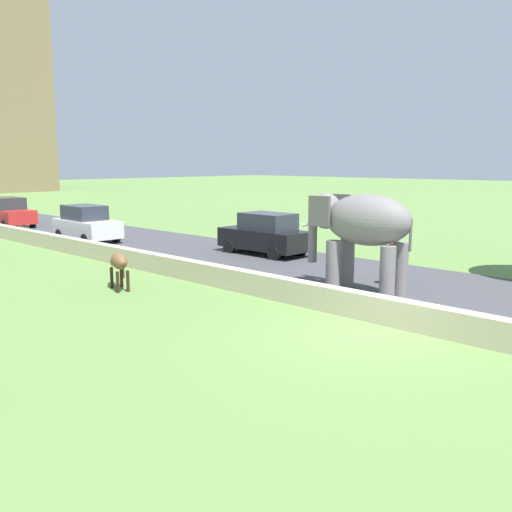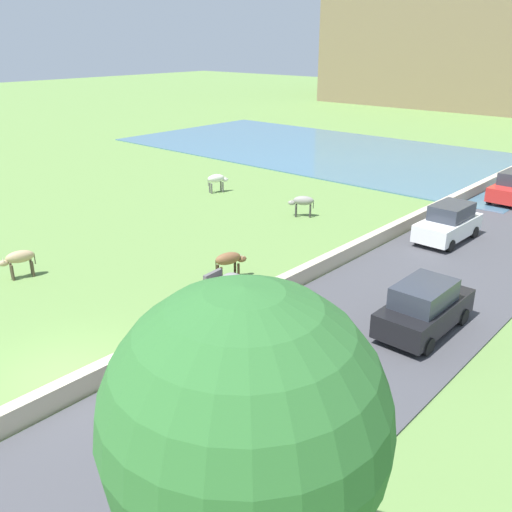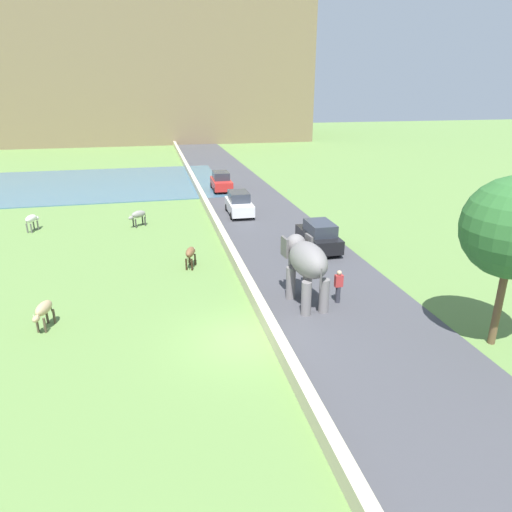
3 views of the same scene
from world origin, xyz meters
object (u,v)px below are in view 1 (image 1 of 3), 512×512
car_red (9,212)px  person_beside_elephant (395,260)px  car_white (86,224)px  cow_brown (119,263)px  car_black (265,234)px  elephant (361,226)px

car_red → person_beside_elephant: bearing=-86.7°
car_white → cow_brown: size_ratio=2.85×
person_beside_elephant → car_black: car_black is taller
car_red → car_white: bearing=-90.0°
car_black → cow_brown: 7.88m
car_red → car_black: size_ratio=1.01×
car_white → car_red: bearing=90.0°
car_white → car_black: size_ratio=1.01×
car_black → elephant: bearing=-115.0°
car_red → car_white: (0.00, -9.05, 0.00)m
cow_brown → elephant: bearing=-50.8°
person_beside_elephant → car_white: bearing=95.2°
person_beside_elephant → car_white: car_white is taller
elephant → car_red: size_ratio=0.87×
car_red → car_white: same height
elephant → person_beside_elephant: size_ratio=2.16×
elephant → cow_brown: 7.43m
car_red → car_black: same height
cow_brown → car_black: bearing=8.0°
car_white → elephant: bearing=-90.1°
car_white → car_black: bearing=-70.8°
car_red → cow_brown: (-4.65, -19.22, -0.06)m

